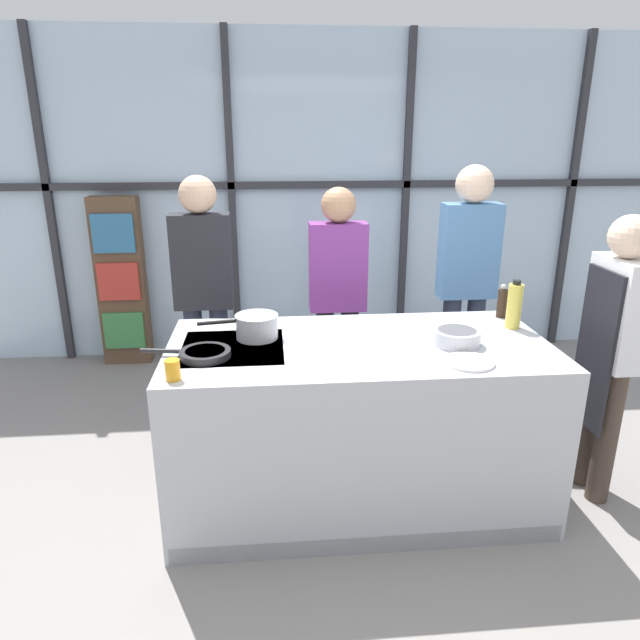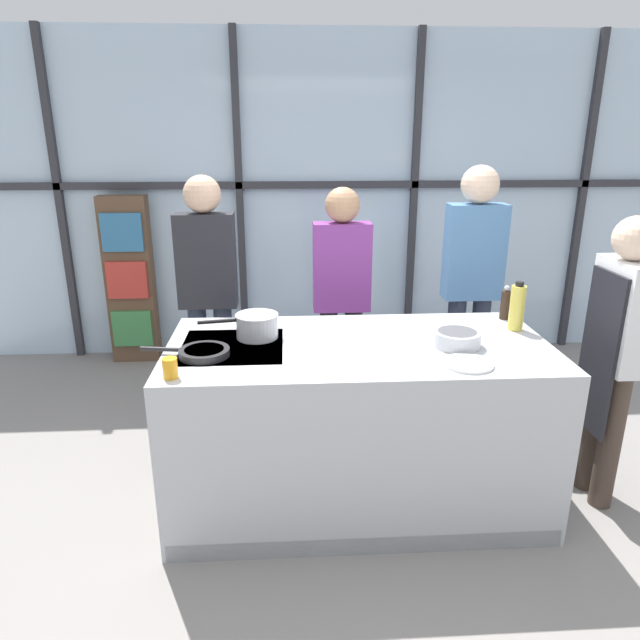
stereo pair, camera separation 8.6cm
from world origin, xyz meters
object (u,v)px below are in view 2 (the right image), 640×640
object	(u,v)px
saucepan	(257,325)
mixing_bowl	(457,338)
chef	(616,345)
frying_pan	(203,352)
spectator_center_right	(472,276)
oil_bottle	(517,307)
spectator_far_left	(208,285)
white_plate	(468,364)
spectator_center_left	(341,291)
pepper_grinder	(505,304)
juice_glass_near	(170,368)

from	to	relation	value
saucepan	mixing_bowl	bearing A→B (deg)	-10.29
chef	frying_pan	size ratio (longest dim) A/B	3.56
spectator_center_right	saucepan	size ratio (longest dim) A/B	4.21
spectator_center_right	mixing_bowl	xyz separation A→B (m)	(-0.40, -1.02, -0.07)
spectator_center_right	frying_pan	bearing A→B (deg)	32.61
oil_bottle	saucepan	bearing A→B (deg)	-178.21
spectator_far_left	spectator_center_right	bearing A→B (deg)	-180.00
frying_pan	white_plate	distance (m)	1.29
spectator_far_left	white_plate	distance (m)	1.88
spectator_center_left	oil_bottle	size ratio (longest dim) A/B	5.98
spectator_far_left	spectator_center_left	world-z (taller)	spectator_far_left
saucepan	pepper_grinder	size ratio (longest dim) A/B	2.08
spectator_center_right	oil_bottle	bearing A→B (deg)	89.98
spectator_far_left	spectator_center_right	distance (m)	1.80
saucepan	mixing_bowl	size ratio (longest dim) A/B	1.73
chef	pepper_grinder	size ratio (longest dim) A/B	7.86
frying_pan	saucepan	bearing A→B (deg)	44.15
pepper_grinder	oil_bottle	bearing A→B (deg)	-93.01
chef	mixing_bowl	size ratio (longest dim) A/B	6.55
oil_bottle	juice_glass_near	world-z (taller)	oil_bottle
spectator_far_left	frying_pan	bearing A→B (deg)	95.67
spectator_center_left	mixing_bowl	world-z (taller)	spectator_center_left
saucepan	frying_pan	bearing A→B (deg)	-135.85
chef	spectator_center_right	distance (m)	1.13
chef	mixing_bowl	distance (m)	0.85
saucepan	chef	bearing A→B (deg)	-5.81
frying_pan	oil_bottle	xyz separation A→B (m)	(1.69, 0.29, 0.11)
chef	oil_bottle	world-z (taller)	chef
spectator_far_left	pepper_grinder	bearing A→B (deg)	161.68
pepper_grinder	juice_glass_near	xyz separation A→B (m)	(-1.81, -0.74, -0.04)
frying_pan	spectator_center_right	bearing A→B (deg)	32.61
spectator_far_left	white_plate	bearing A→B (deg)	137.28
chef	spectator_far_left	size ratio (longest dim) A/B	0.92
mixing_bowl	juice_glass_near	xyz separation A→B (m)	(-1.40, -0.32, 0.00)
white_plate	oil_bottle	world-z (taller)	oil_bottle
saucepan	white_plate	bearing A→B (deg)	-23.46
frying_pan	white_plate	bearing A→B (deg)	-8.65
white_plate	pepper_grinder	world-z (taller)	pepper_grinder
spectator_far_left	oil_bottle	world-z (taller)	spectator_far_left
spectator_far_left	white_plate	xyz separation A→B (m)	(1.38, -1.27, -0.07)
white_plate	pepper_grinder	xyz separation A→B (m)	(0.43, 0.68, 0.08)
spectator_center_right	frying_pan	size ratio (longest dim) A/B	3.98
white_plate	spectator_center_right	bearing A→B (deg)	71.90
frying_pan	white_plate	xyz separation A→B (m)	(1.27, -0.19, -0.01)
saucepan	mixing_bowl	xyz separation A→B (m)	(1.03, -0.19, -0.03)
pepper_grinder	juice_glass_near	distance (m)	1.95
chef	spectator_far_left	world-z (taller)	spectator_far_left
spectator_far_left	oil_bottle	bearing A→B (deg)	156.31
juice_glass_near	mixing_bowl	bearing A→B (deg)	12.88
mixing_bowl	chef	bearing A→B (deg)	-0.29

